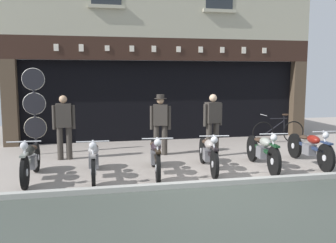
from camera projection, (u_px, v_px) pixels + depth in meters
The scene contains 14 objects.
ground at pixel (238, 206), 6.14m from camera, with size 21.92×22.00×0.18m.
shop_facade at pixel (155, 85), 13.65m from camera, with size 10.22×4.42×6.64m.
motorcycle_far_left at pixel (31, 160), 7.48m from camera, with size 0.62×1.95×0.91m.
motorcycle_left at pixel (94, 158), 7.65m from camera, with size 0.62×2.04×0.90m.
motorcycle_center_left at pixel (155, 155), 7.91m from camera, with size 0.62×2.03×0.91m.
motorcycle_center at pixel (208, 152), 8.24m from camera, with size 0.62×1.99×0.91m.
motorcycle_center_right at pixel (263, 150), 8.42m from camera, with size 0.62×2.04×0.91m.
motorcycle_right at pixel (310, 147), 8.78m from camera, with size 0.62×2.06×0.91m.
salesman_left at pixel (64, 124), 9.26m from camera, with size 0.56×0.25×1.63m.
shopkeeper_center at pixel (160, 122), 9.80m from camera, with size 0.55×0.33×1.63m.
salesman_right at pixel (213, 122), 9.62m from camera, with size 0.55×0.30×1.64m.
tyre_sign_pole at pixel (34, 105), 9.78m from camera, with size 0.59×0.06×2.33m.
advert_board_near at pixel (218, 87), 12.50m from camera, with size 0.80×0.03×1.02m.
leaning_bicycle at pixel (279, 131), 11.69m from camera, with size 1.72×0.50×0.94m.
Camera 1 is at (-2.38, -6.53, 2.13)m, focal length 39.28 mm.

